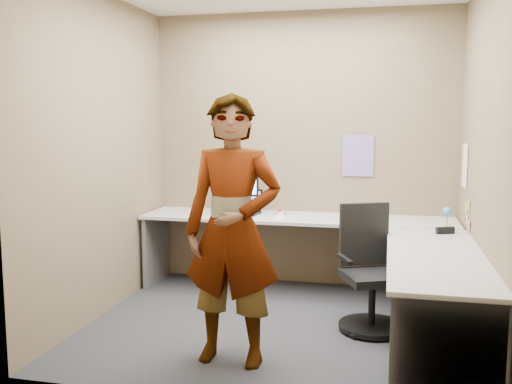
% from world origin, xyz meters
% --- Properties ---
extents(ground, '(3.00, 3.00, 0.00)m').
position_xyz_m(ground, '(0.00, 0.00, 0.00)').
color(ground, '#28292E').
rests_on(ground, ground).
extents(wall_back, '(3.00, 0.00, 3.00)m').
position_xyz_m(wall_back, '(0.00, 1.30, 1.35)').
color(wall_back, brown).
rests_on(wall_back, ground).
extents(wall_right, '(0.00, 2.70, 2.70)m').
position_xyz_m(wall_right, '(1.50, 0.00, 1.35)').
color(wall_right, brown).
rests_on(wall_right, ground).
extents(wall_left, '(0.00, 2.70, 2.70)m').
position_xyz_m(wall_left, '(-1.50, 0.00, 1.35)').
color(wall_left, brown).
rests_on(wall_left, ground).
extents(desk, '(2.98, 2.58, 0.73)m').
position_xyz_m(desk, '(0.44, 0.39, 0.59)').
color(desk, beige).
rests_on(desk, ground).
extents(paper_ream, '(0.31, 0.25, 0.05)m').
position_xyz_m(paper_ream, '(-0.59, 0.97, 0.76)').
color(paper_ream, red).
rests_on(paper_ream, desk).
extents(monitor, '(0.42, 0.17, 0.41)m').
position_xyz_m(monitor, '(-0.59, 0.99, 1.02)').
color(monitor, black).
rests_on(monitor, paper_ream).
extents(laptop, '(0.36, 0.31, 0.23)m').
position_xyz_m(laptop, '(-0.54, 1.06, 0.79)').
color(laptop, black).
rests_on(laptop, desk).
extents(trackball_mouse, '(0.12, 0.08, 0.07)m').
position_xyz_m(trackball_mouse, '(-0.17, 1.02, 0.76)').
color(trackball_mouse, '#B7B7BC').
rests_on(trackball_mouse, desk).
extents(origami, '(0.10, 0.10, 0.06)m').
position_xyz_m(origami, '(-0.13, 0.86, 0.76)').
color(origami, white).
rests_on(origami, desk).
extents(stapler, '(0.15, 0.10, 0.05)m').
position_xyz_m(stapler, '(1.30, 0.44, 0.76)').
color(stapler, black).
rests_on(stapler, desk).
extents(flower, '(0.07, 0.07, 0.22)m').
position_xyz_m(flower, '(1.32, 0.46, 0.87)').
color(flower, brown).
rests_on(flower, desk).
extents(calendar_purple, '(0.30, 0.01, 0.40)m').
position_xyz_m(calendar_purple, '(0.55, 1.29, 1.30)').
color(calendar_purple, '#846BB7').
rests_on(calendar_purple, wall_back).
extents(calendar_white, '(0.01, 0.28, 0.38)m').
position_xyz_m(calendar_white, '(1.49, 0.90, 1.25)').
color(calendar_white, white).
rests_on(calendar_white, wall_right).
extents(sticky_note_a, '(0.01, 0.07, 0.07)m').
position_xyz_m(sticky_note_a, '(1.49, 0.55, 0.95)').
color(sticky_note_a, '#F2E059').
rests_on(sticky_note_a, wall_right).
extents(sticky_note_b, '(0.01, 0.07, 0.07)m').
position_xyz_m(sticky_note_b, '(1.49, 0.60, 0.82)').
color(sticky_note_b, pink).
rests_on(sticky_note_b, wall_right).
extents(sticky_note_c, '(0.01, 0.07, 0.07)m').
position_xyz_m(sticky_note_c, '(1.49, 0.48, 0.80)').
color(sticky_note_c, pink).
rests_on(sticky_note_c, wall_right).
extents(sticky_note_d, '(0.01, 0.07, 0.07)m').
position_xyz_m(sticky_note_d, '(1.49, 0.70, 0.92)').
color(sticky_note_d, '#F2E059').
rests_on(sticky_note_d, wall_right).
extents(office_chair, '(0.56, 0.57, 0.97)m').
position_xyz_m(office_chair, '(0.72, 0.12, 0.40)').
color(office_chair, black).
rests_on(office_chair, ground).
extents(person, '(0.68, 0.46, 1.82)m').
position_xyz_m(person, '(-0.16, -0.71, 0.91)').
color(person, '#999399').
rests_on(person, ground).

